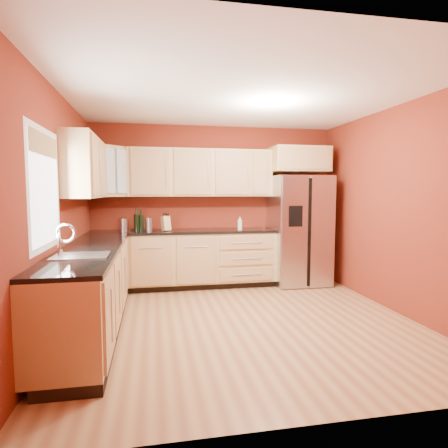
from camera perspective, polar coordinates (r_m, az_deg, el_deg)
The scene contains 23 objects.
floor at distance 4.56m, azimuth 2.80°, elevation -14.58°, with size 4.00×4.00×0.00m, color brown.
ceiling at distance 4.43m, azimuth 2.95°, elevation 18.98°, with size 4.00×4.00×0.00m, color white.
wall_back at distance 6.26m, azimuth -1.45°, elevation 2.90°, with size 4.00×0.04×2.60m, color maroon.
wall_front at distance 2.41m, azimuth 14.14°, elevation -0.60°, with size 4.00×0.04×2.60m, color maroon.
wall_left at distance 4.30m, azimuth -24.02°, elevation 1.51°, with size 0.04×4.00×2.60m, color maroon.
wall_right at distance 5.16m, azimuth 25.03°, elevation 1.99°, with size 0.04×4.00×2.60m, color maroon.
base_cabinets_back at distance 6.00m, azimuth -6.18°, elevation -5.49°, with size 2.90×0.60×0.88m, color tan.
base_cabinets_left at distance 4.37m, azimuth -19.73°, elevation -9.72°, with size 0.60×2.80×0.88m, color tan.
countertop_back at distance 5.92m, azimuth -6.21°, elevation -1.13°, with size 2.90×0.62×0.04m, color black.
countertop_left at distance 4.28m, azimuth -19.77°, elevation -3.75°, with size 0.62×2.80×0.04m, color black.
upper_cabinets_back at distance 6.07m, azimuth -3.55°, elevation 7.79°, with size 2.30×0.33×0.75m, color tan.
upper_cabinets_left at distance 4.98m, azimuth -20.45°, elevation 8.10°, with size 0.33×1.35×0.75m, color tan.
corner_upper_cabinet at distance 5.89m, azimuth -17.30°, elevation 7.66°, with size 0.62×0.33×0.75m, color tan.
over_fridge_cabinet at distance 6.36m, azimuth 11.27°, elevation 9.61°, with size 0.92×0.60×0.40m, color tan.
refrigerator at distance 6.30m, azimuth 11.34°, elevation -0.92°, with size 0.90×0.75×1.78m, color #B8B8BD.
window at distance 3.80m, azimuth -25.58°, elevation 4.83°, with size 0.03×0.90×1.00m, color white.
sink_faucet at distance 3.77m, azimuth -21.03°, elevation -2.33°, with size 0.50×0.42×0.30m, color silver, non-canonical shape.
canister_left at distance 5.86m, azimuth -15.05°, elevation -0.17°, with size 0.12×0.12×0.20m, color #B8B8BD.
canister_right at distance 5.93m, azimuth -11.36°, elevation -0.04°, with size 0.12×0.12×0.20m, color #B8B8BD.
wine_bottle_a at distance 5.95m, azimuth -12.52°, elevation 0.63°, with size 0.08×0.08×0.34m, color black, non-canonical shape.
wine_bottle_b at distance 5.93m, azimuth -13.19°, elevation 0.67°, with size 0.08×0.08×0.35m, color black, non-canonical shape.
knife_block at distance 5.86m, azimuth -8.83°, elevation 0.08°, with size 0.11×0.10×0.22m, color tan.
soap_dispenser at distance 5.99m, azimuth 2.43°, elevation 0.12°, with size 0.07×0.07×0.20m, color white.
Camera 1 is at (-1.01, -4.18, 1.53)m, focal length 30.00 mm.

